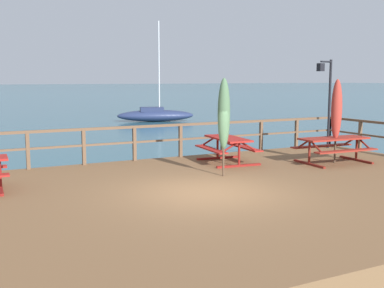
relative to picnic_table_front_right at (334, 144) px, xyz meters
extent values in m
plane|color=#2D5B6B|center=(-5.23, -1.60, -1.37)|extent=(600.00, 600.00, 0.00)
cube|color=brown|center=(-5.23, -1.60, -0.97)|extent=(16.03, 9.60, 0.80)
cube|color=brown|center=(-5.23, 3.05, 0.49)|extent=(15.73, 0.09, 0.08)
cube|color=brown|center=(-5.23, 3.05, 0.01)|extent=(15.73, 0.07, 0.06)
cube|color=brown|center=(-8.37, 3.05, -0.04)|extent=(0.10, 0.10, 1.05)
cube|color=brown|center=(-6.80, 3.05, -0.04)|extent=(0.10, 0.10, 1.05)
cube|color=brown|center=(-5.23, 3.05, -0.04)|extent=(0.10, 0.10, 1.05)
cube|color=brown|center=(-3.66, 3.05, -0.04)|extent=(0.10, 0.10, 1.05)
cube|color=brown|center=(-2.08, 3.05, -0.04)|extent=(0.10, 0.10, 1.05)
cube|color=brown|center=(-0.51, 3.05, -0.04)|extent=(0.10, 0.10, 1.05)
cube|color=brown|center=(1.06, 3.05, -0.04)|extent=(0.10, 0.10, 1.05)
cube|color=brown|center=(2.63, 3.05, -0.04)|extent=(0.10, 0.10, 1.05)
cube|color=brown|center=(2.63, 1.50, -0.04)|extent=(0.10, 0.10, 1.05)
cube|color=brown|center=(2.63, 3.05, -0.04)|extent=(0.10, 0.10, 1.05)
cube|color=maroon|center=(0.00, 0.00, 0.18)|extent=(2.18, 0.87, 0.05)
cube|color=maroon|center=(-0.03, -0.56, -0.12)|extent=(2.16, 0.39, 0.04)
cube|color=maroon|center=(0.03, 0.56, -0.12)|extent=(2.16, 0.39, 0.04)
cube|color=maroon|center=(-0.89, 0.05, -0.53)|extent=(0.15, 1.40, 0.06)
cylinder|color=maroon|center=(-0.89, 0.05, -0.19)|extent=(0.07, 0.07, 0.74)
cylinder|color=maroon|center=(-0.91, -0.23, 0.03)|extent=(0.09, 0.63, 0.37)
cylinder|color=maroon|center=(-0.88, 0.33, 0.03)|extent=(0.09, 0.63, 0.37)
cube|color=maroon|center=(0.89, -0.05, -0.53)|extent=(0.15, 1.40, 0.06)
cylinder|color=maroon|center=(0.89, -0.05, -0.19)|extent=(0.07, 0.07, 0.74)
cylinder|color=maroon|center=(0.88, -0.33, 0.03)|extent=(0.09, 0.63, 0.37)
cylinder|color=maroon|center=(0.91, 0.23, 0.03)|extent=(0.09, 0.63, 0.37)
cube|color=maroon|center=(-9.32, 0.73, -0.53)|extent=(0.16, 1.40, 0.06)
cylinder|color=maroon|center=(-9.32, 0.73, -0.19)|extent=(0.07, 0.07, 0.74)
cylinder|color=maroon|center=(-9.33, 0.45, 0.03)|extent=(0.09, 0.63, 0.37)
cube|color=maroon|center=(-2.83, 1.46, 0.18)|extent=(0.93, 1.92, 0.05)
cube|color=maroon|center=(-2.27, 1.41, -0.12)|extent=(0.45, 1.87, 0.04)
cube|color=maroon|center=(-3.39, 1.51, -0.12)|extent=(0.45, 1.87, 0.04)
cube|color=maroon|center=(-2.90, 0.72, -0.53)|extent=(1.40, 0.21, 0.06)
cylinder|color=maroon|center=(-2.90, 0.72, -0.19)|extent=(0.07, 0.07, 0.74)
cylinder|color=maroon|center=(-2.62, 0.69, 0.03)|extent=(0.63, 0.12, 0.37)
cylinder|color=maroon|center=(-3.18, 0.74, 0.03)|extent=(0.63, 0.12, 0.37)
cube|color=maroon|center=(-2.76, 2.20, -0.53)|extent=(1.40, 0.21, 0.06)
cylinder|color=maroon|center=(-2.76, 2.20, -0.19)|extent=(0.07, 0.07, 0.74)
cylinder|color=maroon|center=(-2.48, 2.18, 0.03)|extent=(0.63, 0.12, 0.37)
cylinder|color=maroon|center=(-3.04, 2.23, 0.03)|extent=(0.63, 0.12, 0.37)
cylinder|color=#4C3828|center=(0.03, -0.03, 0.62)|extent=(0.06, 0.06, 2.37)
ellipsoid|color=#A33328|center=(0.03, -0.03, 1.04)|extent=(0.32, 0.32, 1.80)
cylinder|color=maroon|center=(0.03, -0.03, 0.91)|extent=(0.21, 0.21, 0.05)
cone|color=#4C3828|center=(0.03, -0.03, 1.88)|extent=(0.10, 0.10, 0.14)
cylinder|color=#4C3828|center=(-3.98, -0.23, 0.64)|extent=(0.06, 0.06, 2.40)
ellipsoid|color=#4C704C|center=(-3.98, -0.23, 1.06)|extent=(0.32, 0.32, 1.83)
cylinder|color=#2D432D|center=(-3.98, -0.23, 0.93)|extent=(0.21, 0.21, 0.05)
cone|color=#4C3828|center=(-3.98, -0.23, 1.91)|extent=(0.10, 0.10, 0.14)
cylinder|color=black|center=(2.08, 2.50, 1.04)|extent=(0.09, 0.09, 3.20)
cylinder|color=black|center=(1.81, 2.46, 2.56)|extent=(0.55, 0.14, 0.06)
cube|color=black|center=(1.54, 2.42, 2.36)|extent=(0.20, 0.20, 0.28)
sphere|color=#F4E08C|center=(1.54, 2.42, 2.36)|extent=(0.14, 0.14, 0.14)
ellipsoid|color=navy|center=(4.16, 23.97, -0.92)|extent=(6.23, 3.37, 0.90)
cube|color=#202949|center=(3.87, 24.06, -0.42)|extent=(2.04, 1.57, 0.36)
cylinder|color=silver|center=(4.44, 23.88, 2.85)|extent=(0.10, 0.10, 7.00)
camera|label=1|loc=(-10.25, -10.79, 1.95)|focal=44.82mm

